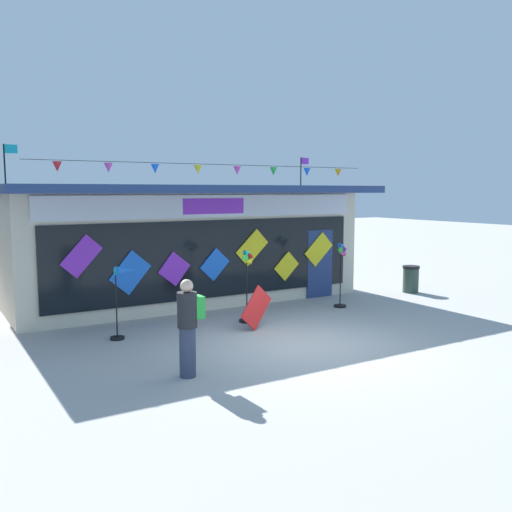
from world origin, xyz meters
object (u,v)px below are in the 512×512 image
object	(u,v)px
wind_spinner_far_left	(124,284)
person_near_camera	(188,325)
wind_spinner_center_left	(341,267)
kite_shop_building	(177,240)
display_kite_on_ground	(256,308)
trash_bin	(411,279)
wind_spinner_left	(247,281)

from	to	relation	value
wind_spinner_far_left	person_near_camera	xyz separation A→B (m)	(0.15, -2.95, -0.29)
wind_spinner_far_left	wind_spinner_center_left	world-z (taller)	wind_spinner_center_left
wind_spinner_center_left	person_near_camera	bearing A→B (deg)	-152.73
kite_shop_building	display_kite_on_ground	xyz separation A→B (m)	(-0.09, -4.77, -1.18)
trash_bin	display_kite_on_ground	world-z (taller)	display_kite_on_ground
wind_spinner_left	trash_bin	world-z (taller)	wind_spinner_left
person_near_camera	display_kite_on_ground	bearing A→B (deg)	128.42
wind_spinner_left	trash_bin	xyz separation A→B (m)	(6.36, 0.77, -0.58)
wind_spinner_left	person_near_camera	distance (m)	4.03
trash_bin	wind_spinner_left	bearing A→B (deg)	-173.12
wind_spinner_far_left	kite_shop_building	bearing A→B (deg)	53.92
kite_shop_building	wind_spinner_left	distance (m)	4.16
kite_shop_building	wind_spinner_far_left	bearing A→B (deg)	-126.08
wind_spinner_left	person_near_camera	size ratio (longest dim) A/B	1.05
kite_shop_building	wind_spinner_left	world-z (taller)	kite_shop_building
wind_spinner_left	display_kite_on_ground	size ratio (longest dim) A/B	1.90
wind_spinner_left	kite_shop_building	bearing A→B (deg)	90.82
kite_shop_building	wind_spinner_left	size ratio (longest dim) A/B	5.76
kite_shop_building	person_near_camera	distance (m)	7.54
wind_spinner_center_left	display_kite_on_ground	size ratio (longest dim) A/B	1.91
trash_bin	person_near_camera	bearing A→B (deg)	-158.46
display_kite_on_ground	wind_spinner_center_left	bearing A→B (deg)	14.64
wind_spinner_center_left	display_kite_on_ground	xyz separation A→B (m)	(-3.19, -0.83, -0.61)
wind_spinner_far_left	wind_spinner_left	size ratio (longest dim) A/B	0.90
wind_spinner_far_left	person_near_camera	world-z (taller)	person_near_camera
kite_shop_building	trash_bin	size ratio (longest dim) A/B	12.22
wind_spinner_far_left	trash_bin	size ratio (longest dim) A/B	1.90
wind_spinner_left	display_kite_on_ground	bearing A→B (deg)	-102.64
trash_bin	wind_spinner_far_left	bearing A→B (deg)	-175.88
kite_shop_building	wind_spinner_center_left	xyz separation A→B (m)	(3.10, -3.93, -0.57)
person_near_camera	trash_bin	size ratio (longest dim) A/B	2.02
wind_spinner_far_left	display_kite_on_ground	xyz separation A→B (m)	(2.83, -0.76, -0.69)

